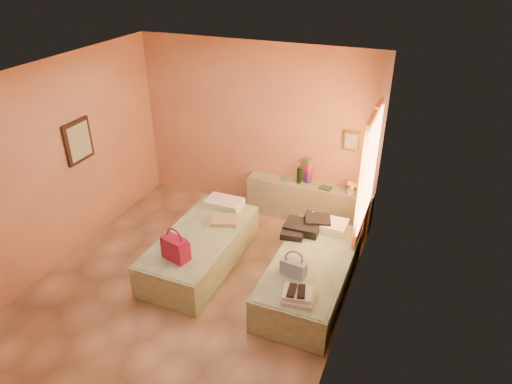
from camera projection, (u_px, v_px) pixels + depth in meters
ground at (195, 281)px, 6.23m from camera, size 4.50×4.50×0.00m
room_walls at (222, 148)px, 5.76m from camera, size 4.02×4.51×2.81m
headboard_ledge at (308, 202)px, 7.46m from camera, size 2.05×0.30×0.65m
bed_left at (201, 248)px, 6.47m from camera, size 0.92×2.01×0.50m
bed_right at (310, 276)px, 5.95m from camera, size 0.92×2.01×0.50m
water_bottle at (299, 175)px, 7.29m from camera, size 0.10×0.10×0.28m
rainbow_box at (308, 171)px, 7.29m from camera, size 0.12×0.12×0.40m
small_dish at (285, 178)px, 7.46m from camera, size 0.14×0.14×0.03m
green_book at (326, 188)px, 7.18m from camera, size 0.20×0.16×0.03m
flower_vase at (351, 186)px, 6.98m from camera, size 0.24×0.24×0.26m
magenta_handbag at (176, 248)px, 5.79m from camera, size 0.38×0.28×0.32m
khaki_garment at (224, 220)px, 6.60m from camera, size 0.45×0.40×0.06m
clothes_pile at (305, 227)px, 6.36m from camera, size 0.61×0.61×0.16m
blue_handbag at (294, 268)px, 5.53m from camera, size 0.33×0.18×0.20m
towel_stack at (299, 296)px, 5.16m from camera, size 0.38×0.34×0.10m
sandal_pair at (296, 291)px, 5.15m from camera, size 0.20×0.25×0.02m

